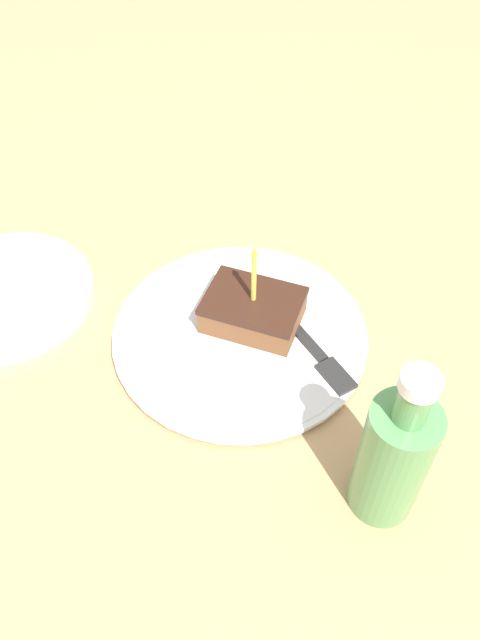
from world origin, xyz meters
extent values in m
cube|color=tan|center=(0.00, 0.00, -0.02)|extent=(2.40, 2.40, 0.04)
cylinder|color=silver|center=(-0.03, -0.01, 0.01)|extent=(0.28, 0.28, 0.01)
cylinder|color=silver|center=(-0.03, -0.01, 0.01)|extent=(0.29, 0.29, 0.01)
cube|color=brown|center=(-0.05, 0.00, 0.03)|extent=(0.08, 0.11, 0.03)
cube|color=#381E14|center=(-0.05, 0.00, 0.05)|extent=(0.08, 0.11, 0.01)
cylinder|color=#EAD84C|center=(-0.05, 0.00, 0.08)|extent=(0.01, 0.01, 0.07)
cone|color=yellow|center=(-0.05, 0.00, 0.12)|extent=(0.01, 0.01, 0.01)
cube|color=#262626|center=(-0.06, 0.04, 0.02)|extent=(0.10, 0.12, 0.00)
cube|color=#262626|center=(0.00, 0.11, 0.02)|extent=(0.05, 0.05, 0.00)
cylinder|color=#599959|center=(0.11, 0.18, 0.07)|extent=(0.06, 0.06, 0.14)
cylinder|color=#599959|center=(0.11, 0.18, 0.16)|extent=(0.03, 0.03, 0.04)
cylinder|color=white|center=(0.11, 0.18, 0.18)|extent=(0.03, 0.03, 0.01)
cylinder|color=silver|center=(0.01, -0.30, 0.01)|extent=(0.21, 0.21, 0.02)
camera|label=1|loc=(0.41, 0.15, 0.55)|focal=35.00mm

